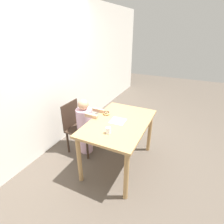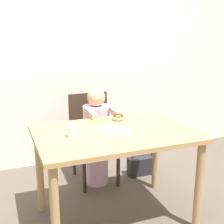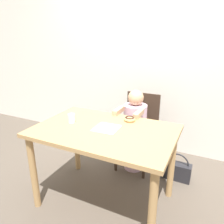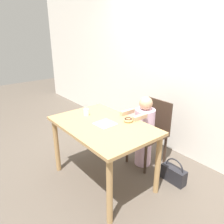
# 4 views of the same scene
# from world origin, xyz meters

# --- Properties ---
(ground_plane) EXTENTS (12.00, 12.00, 0.00)m
(ground_plane) POSITION_xyz_m (0.00, 0.00, 0.00)
(ground_plane) COLOR brown
(wall_back) EXTENTS (8.00, 0.05, 2.50)m
(wall_back) POSITION_xyz_m (0.00, 1.29, 1.25)
(wall_back) COLOR silver
(wall_back) RESTS_ON ground_plane
(dining_table) EXTENTS (1.21, 0.79, 0.76)m
(dining_table) POSITION_xyz_m (0.00, 0.00, 0.65)
(dining_table) COLOR tan
(dining_table) RESTS_ON ground_plane
(chair) EXTENTS (0.41, 0.46, 0.87)m
(chair) POSITION_xyz_m (0.05, 0.76, 0.45)
(chair) COLOR #38281E
(chair) RESTS_ON ground_plane
(child_figure) EXTENTS (0.27, 0.44, 0.97)m
(child_figure) POSITION_xyz_m (0.05, 0.63, 0.48)
(child_figure) COLOR silver
(child_figure) RESTS_ON ground_plane
(donut) EXTENTS (0.11, 0.11, 0.04)m
(donut) POSITION_xyz_m (0.13, 0.27, 0.78)
(donut) COLOR #DBB270
(donut) RESTS_ON dining_table
(napkin) EXTENTS (0.21, 0.21, 0.00)m
(napkin) POSITION_xyz_m (0.01, 0.02, 0.76)
(napkin) COLOR white
(napkin) RESTS_ON dining_table
(handbag) EXTENTS (0.31, 0.12, 0.32)m
(handbag) POSITION_xyz_m (0.56, 0.64, 0.11)
(handbag) COLOR #232328
(handbag) RESTS_ON ground_plane
(cup) EXTENTS (0.06, 0.06, 0.08)m
(cup) POSITION_xyz_m (-0.34, 0.00, 0.80)
(cup) COLOR white
(cup) RESTS_ON dining_table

